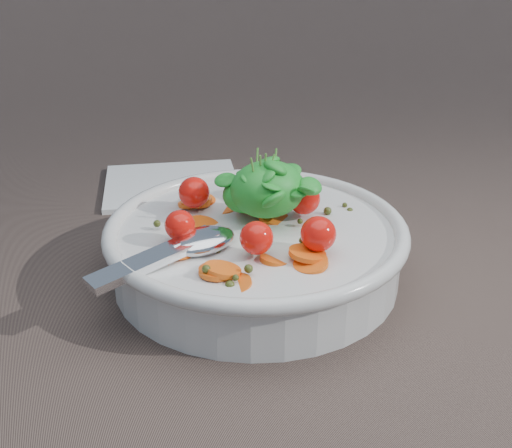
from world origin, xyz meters
name	(u,v)px	position (x,y,z in m)	size (l,w,h in m)	color
ground	(251,266)	(0.00, 0.00, 0.00)	(6.00, 6.00, 0.00)	brown
bowl	(256,245)	(0.00, -0.02, 0.04)	(0.32, 0.30, 0.13)	silver
napkin	(172,185)	(-0.02, 0.24, 0.00)	(0.18, 0.15, 0.01)	white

